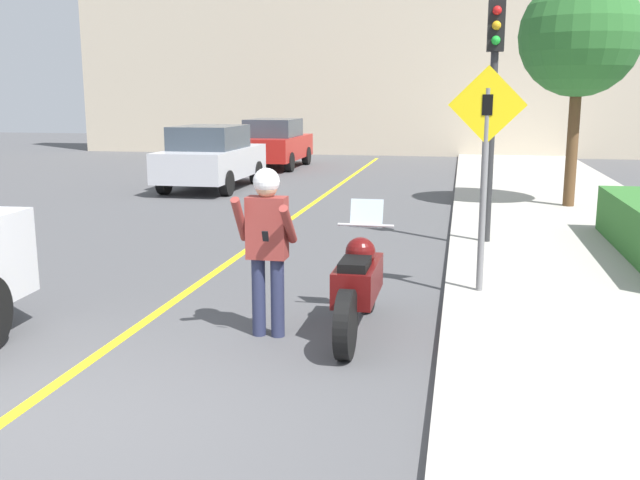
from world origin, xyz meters
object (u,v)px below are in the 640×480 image
object	(u,v)px
motorcycle	(358,284)
street_tree	(580,37)
person_biker	(267,235)
parked_car_silver	(212,157)
parked_car_red	(275,143)
crossing_sign	(485,158)
traffic_light	(494,77)

from	to	relation	value
motorcycle	street_tree	distance (m)	10.04
motorcycle	person_biker	bearing A→B (deg)	-160.34
person_biker	parked_car_silver	distance (m)	12.20
motorcycle	parked_car_red	xyz separation A→B (m)	(-5.38, 16.90, 0.34)
crossing_sign	parked_car_silver	world-z (taller)	crossing_sign
motorcycle	person_biker	xyz separation A→B (m)	(-0.89, -0.32, 0.55)
person_biker	street_tree	distance (m)	10.50
parked_car_silver	parked_car_red	xyz separation A→B (m)	(0.16, 5.94, 0.00)
crossing_sign	parked_car_silver	bearing A→B (deg)	125.84
person_biker	parked_car_silver	world-z (taller)	person_biker
crossing_sign	parked_car_silver	size ratio (longest dim) A/B	0.64
crossing_sign	parked_car_red	size ratio (longest dim) A/B	0.64
traffic_light	crossing_sign	bearing A→B (deg)	-93.17
motorcycle	parked_car_red	world-z (taller)	parked_car_red
person_biker	crossing_sign	xyz separation A→B (m)	(2.16, 1.85, 0.65)
parked_car_red	street_tree	bearing A→B (deg)	-42.45
crossing_sign	parked_car_silver	distance (m)	11.66
person_biker	parked_car_red	world-z (taller)	person_biker
traffic_light	parked_car_silver	bearing A→B (deg)	137.81
parked_car_silver	person_biker	bearing A→B (deg)	-67.59
traffic_light	street_tree	xyz separation A→B (m)	(1.86, 4.33, 0.92)
street_tree	parked_car_silver	distance (m)	9.49
street_tree	parked_car_silver	size ratio (longest dim) A/B	1.14
traffic_light	person_biker	bearing A→B (deg)	-115.25
parked_car_red	person_biker	bearing A→B (deg)	-75.39
person_biker	crossing_sign	distance (m)	2.92
traffic_light	parked_car_silver	xyz separation A→B (m)	(-6.98, 6.33, -1.87)
parked_car_silver	parked_car_red	distance (m)	5.94
parked_car_silver	traffic_light	bearing A→B (deg)	-42.19
person_biker	street_tree	xyz separation A→B (m)	(4.19, 9.27, 2.57)
parked_car_silver	parked_car_red	size ratio (longest dim) A/B	1.00
motorcycle	person_biker	distance (m)	1.09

